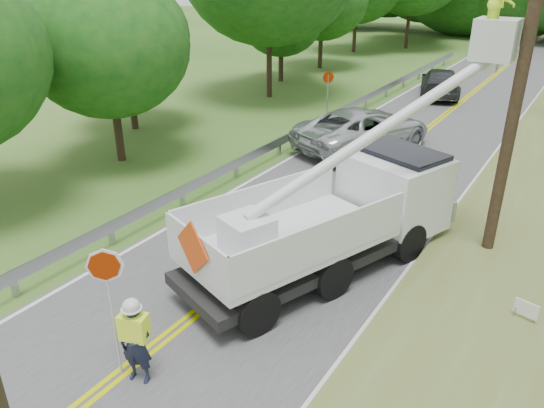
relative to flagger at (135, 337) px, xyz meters
The scene contains 9 objects.
ground 1.25m from the flagger, 124.77° to the right, with size 140.00×140.00×0.00m, color #2A5B19.
road 13.44m from the flagger, 91.79° to the left, with size 7.20×96.00×0.03m.
guardrail 14.98m from the flagger, 107.23° to the left, with size 0.18×48.00×0.77m.
flagger is the anchor object (origin of this frame).
bucket_truck 6.75m from the flagger, 76.30° to the left, with size 5.73×7.94×7.29m.
suv_silver 14.99m from the flagger, 97.27° to the left, with size 2.90×6.28×1.75m, color silver.
suv_darkgrey 26.38m from the flagger, 94.23° to the left, with size 2.18×5.35×1.55m, color #313438.
stop_sign_permanent 17.70m from the flagger, 105.42° to the left, with size 0.41×0.43×2.65m.
yard_sign 8.13m from the flagger, 42.84° to the left, with size 0.50×0.15×0.74m.
Camera 1 is at (6.72, -4.59, 7.34)m, focal length 34.73 mm.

